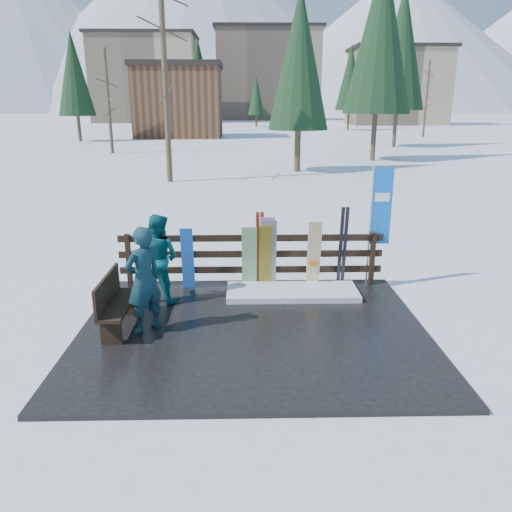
{
  "coord_description": "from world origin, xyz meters",
  "views": [
    {
      "loc": [
        -0.12,
        -7.96,
        3.82
      ],
      "look_at": [
        0.08,
        1.0,
        1.1
      ],
      "focal_mm": 35.0,
      "sensor_mm": 36.0,
      "label": 1
    }
  ],
  "objects_px": {
    "snowboard_3": "(267,253)",
    "person_back": "(159,258)",
    "snowboard_0": "(188,259)",
    "snowboard_1": "(249,258)",
    "rental_flag": "(379,211)",
    "snowboard_2": "(265,257)",
    "snowboard_5": "(314,255)",
    "bench": "(114,301)",
    "snowboard_4": "(269,254)",
    "person_front": "(144,280)"
  },
  "relations": [
    {
      "from": "snowboard_3",
      "to": "person_front",
      "type": "distance_m",
      "value": 2.96
    },
    {
      "from": "snowboard_2",
      "to": "snowboard_4",
      "type": "distance_m",
      "value": 0.1
    },
    {
      "from": "snowboard_1",
      "to": "snowboard_3",
      "type": "bearing_deg",
      "value": -0.0
    },
    {
      "from": "snowboard_2",
      "to": "snowboard_4",
      "type": "bearing_deg",
      "value": -0.0
    },
    {
      "from": "bench",
      "to": "snowboard_0",
      "type": "relative_size",
      "value": 1.1
    },
    {
      "from": "snowboard_3",
      "to": "snowboard_5",
      "type": "xyz_separation_m",
      "value": [
        0.98,
        0.0,
        -0.05
      ]
    },
    {
      "from": "bench",
      "to": "rental_flag",
      "type": "bearing_deg",
      "value": 23.43
    },
    {
      "from": "rental_flag",
      "to": "snowboard_1",
      "type": "bearing_deg",
      "value": -174.34
    },
    {
      "from": "bench",
      "to": "snowboard_4",
      "type": "relative_size",
      "value": 0.98
    },
    {
      "from": "rental_flag",
      "to": "bench",
      "type": "bearing_deg",
      "value": -156.57
    },
    {
      "from": "snowboard_1",
      "to": "snowboard_4",
      "type": "xyz_separation_m",
      "value": [
        0.41,
        -0.0,
        0.07
      ]
    },
    {
      "from": "snowboard_2",
      "to": "person_back",
      "type": "relative_size",
      "value": 0.81
    },
    {
      "from": "snowboard_4",
      "to": "snowboard_5",
      "type": "xyz_separation_m",
      "value": [
        0.94,
        0.0,
        -0.02
      ]
    },
    {
      "from": "person_front",
      "to": "rental_flag",
      "type": "bearing_deg",
      "value": 162.05
    },
    {
      "from": "person_back",
      "to": "snowboard_1",
      "type": "bearing_deg",
      "value": -137.53
    },
    {
      "from": "snowboard_1",
      "to": "snowboard_3",
      "type": "xyz_separation_m",
      "value": [
        0.37,
        -0.0,
        0.1
      ]
    },
    {
      "from": "snowboard_3",
      "to": "rental_flag",
      "type": "relative_size",
      "value": 0.61
    },
    {
      "from": "snowboard_4",
      "to": "snowboard_3",
      "type": "bearing_deg",
      "value": 180.0
    },
    {
      "from": "snowboard_3",
      "to": "rental_flag",
      "type": "height_order",
      "value": "rental_flag"
    },
    {
      "from": "rental_flag",
      "to": "person_back",
      "type": "bearing_deg",
      "value": -168.89
    },
    {
      "from": "person_front",
      "to": "person_back",
      "type": "distance_m",
      "value": 1.41
    },
    {
      "from": "bench",
      "to": "rental_flag",
      "type": "relative_size",
      "value": 0.58
    },
    {
      "from": "snowboard_0",
      "to": "rental_flag",
      "type": "distance_m",
      "value": 4.12
    },
    {
      "from": "snowboard_1",
      "to": "person_front",
      "type": "bearing_deg",
      "value": -131.53
    },
    {
      "from": "snowboard_2",
      "to": "person_front",
      "type": "xyz_separation_m",
      "value": [
        -2.12,
        -2.02,
        0.23
      ]
    },
    {
      "from": "person_front",
      "to": "snowboard_4",
      "type": "bearing_deg",
      "value": 177.68
    },
    {
      "from": "bench",
      "to": "snowboard_3",
      "type": "distance_m",
      "value": 3.33
    },
    {
      "from": "snowboard_3",
      "to": "rental_flag",
      "type": "distance_m",
      "value": 2.51
    },
    {
      "from": "snowboard_5",
      "to": "rental_flag",
      "type": "xyz_separation_m",
      "value": [
        1.37,
        0.27,
        0.87
      ]
    },
    {
      "from": "snowboard_3",
      "to": "person_front",
      "type": "relative_size",
      "value": 0.86
    },
    {
      "from": "snowboard_5",
      "to": "rental_flag",
      "type": "height_order",
      "value": "rental_flag"
    },
    {
      "from": "snowboard_5",
      "to": "rental_flag",
      "type": "distance_m",
      "value": 1.65
    },
    {
      "from": "snowboard_4",
      "to": "snowboard_5",
      "type": "distance_m",
      "value": 0.94
    },
    {
      "from": "person_back",
      "to": "rental_flag",
      "type": "bearing_deg",
      "value": -145.48
    },
    {
      "from": "snowboard_0",
      "to": "snowboard_3",
      "type": "relative_size",
      "value": 0.85
    },
    {
      "from": "snowboard_0",
      "to": "snowboard_1",
      "type": "xyz_separation_m",
      "value": [
        1.29,
        0.0,
        0.01
      ]
    },
    {
      "from": "snowboard_0",
      "to": "rental_flag",
      "type": "bearing_deg",
      "value": 3.85
    },
    {
      "from": "snowboard_3",
      "to": "snowboard_5",
      "type": "distance_m",
      "value": 0.98
    },
    {
      "from": "snowboard_1",
      "to": "rental_flag",
      "type": "relative_size",
      "value": 0.54
    },
    {
      "from": "snowboard_0",
      "to": "snowboard_5",
      "type": "height_order",
      "value": "snowboard_5"
    },
    {
      "from": "person_back",
      "to": "snowboard_4",
      "type": "bearing_deg",
      "value": -140.92
    },
    {
      "from": "bench",
      "to": "rental_flag",
      "type": "height_order",
      "value": "rental_flag"
    },
    {
      "from": "snowboard_4",
      "to": "person_front",
      "type": "distance_m",
      "value": 2.99
    },
    {
      "from": "snowboard_3",
      "to": "person_back",
      "type": "height_order",
      "value": "person_back"
    },
    {
      "from": "snowboard_3",
      "to": "person_back",
      "type": "bearing_deg",
      "value": -164.02
    },
    {
      "from": "person_back",
      "to": "snowboard_2",
      "type": "bearing_deg",
      "value": -140.35
    },
    {
      "from": "bench",
      "to": "snowboard_2",
      "type": "xyz_separation_m",
      "value": [
        2.67,
        1.92,
        0.18
      ]
    },
    {
      "from": "snowboard_0",
      "to": "person_back",
      "type": "bearing_deg",
      "value": -128.67
    },
    {
      "from": "snowboard_0",
      "to": "snowboard_4",
      "type": "height_order",
      "value": "snowboard_4"
    },
    {
      "from": "snowboard_0",
      "to": "snowboard_3",
      "type": "height_order",
      "value": "snowboard_3"
    }
  ]
}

